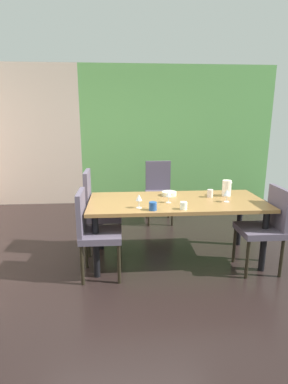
% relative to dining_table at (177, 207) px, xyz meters
% --- Properties ---
extents(ground_plane, '(6.02, 6.26, 0.02)m').
position_rel_dining_table_xyz_m(ground_plane, '(-0.64, -0.44, -0.68)').
color(ground_plane, black).
extents(back_panel_interior, '(2.22, 0.10, 2.68)m').
position_rel_dining_table_xyz_m(back_panel_interior, '(-2.54, 2.64, 0.67)').
color(back_panel_interior, beige).
rests_on(back_panel_interior, ground_plane).
extents(garden_window_panel, '(3.80, 0.10, 2.68)m').
position_rel_dining_table_xyz_m(garden_window_panel, '(0.47, 2.64, 0.67)').
color(garden_window_panel, '#5FA053').
rests_on(garden_window_panel, ground_plane).
extents(dining_table, '(2.06, 0.91, 0.75)m').
position_rel_dining_table_xyz_m(dining_table, '(0.00, 0.00, 0.00)').
color(dining_table, olive).
rests_on(dining_table, ground_plane).
extents(chair_left_near, '(0.45, 0.44, 0.96)m').
position_rel_dining_table_xyz_m(chair_left_near, '(-0.96, -0.33, -0.13)').
color(chair_left_near, '#504758').
rests_on(chair_left_near, ground_plane).
extents(chair_head_far, '(0.44, 0.44, 1.00)m').
position_rel_dining_table_xyz_m(chair_head_far, '(-0.04, 1.43, -0.11)').
color(chair_head_far, '#504758').
rests_on(chair_head_far, ground_plane).
extents(chair_left_far, '(0.45, 0.44, 1.06)m').
position_rel_dining_table_xyz_m(chair_left_far, '(-0.96, 0.33, -0.09)').
color(chair_left_far, '#504758').
rests_on(chair_left_far, ground_plane).
extents(chair_right_near, '(0.44, 0.44, 0.96)m').
position_rel_dining_table_xyz_m(chair_right_near, '(0.96, -0.33, -0.12)').
color(chair_right_near, '#504758').
rests_on(chair_right_near, ground_plane).
extents(wine_glass_south, '(0.07, 0.07, 0.15)m').
position_rel_dining_table_xyz_m(wine_glass_south, '(-0.46, -0.27, 0.19)').
color(wine_glass_south, silver).
rests_on(wine_glass_south, dining_table).
extents(wine_glass_corner, '(0.08, 0.08, 0.15)m').
position_rel_dining_table_xyz_m(wine_glass_corner, '(0.56, -0.11, 0.19)').
color(wine_glass_corner, silver).
rests_on(wine_glass_corner, dining_table).
extents(wine_glass_near_window, '(0.07, 0.07, 0.14)m').
position_rel_dining_table_xyz_m(wine_glass_near_window, '(-0.11, -0.09, 0.18)').
color(wine_glass_near_window, silver).
rests_on(wine_glass_near_window, dining_table).
extents(serving_bowl_front, '(0.19, 0.19, 0.05)m').
position_rel_dining_table_xyz_m(serving_bowl_front, '(-0.06, 0.23, 0.10)').
color(serving_bowl_front, beige).
rests_on(serving_bowl_front, dining_table).
extents(cup_left, '(0.08, 0.08, 0.08)m').
position_rel_dining_table_xyz_m(cup_left, '(0.01, -0.35, 0.12)').
color(cup_left, white).
rests_on(cup_left, dining_table).
extents(cup_center, '(0.07, 0.07, 0.10)m').
position_rel_dining_table_xyz_m(cup_center, '(0.43, 0.12, 0.13)').
color(cup_center, beige).
rests_on(cup_center, dining_table).
extents(cup_north, '(0.08, 0.08, 0.09)m').
position_rel_dining_table_xyz_m(cup_north, '(-0.32, -0.36, 0.12)').
color(cup_north, '#214B8F').
rests_on(cup_north, dining_table).
extents(pitcher_west, '(0.12, 0.11, 0.20)m').
position_rel_dining_table_xyz_m(pitcher_west, '(0.65, 0.16, 0.18)').
color(pitcher_west, white).
rests_on(pitcher_west, dining_table).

